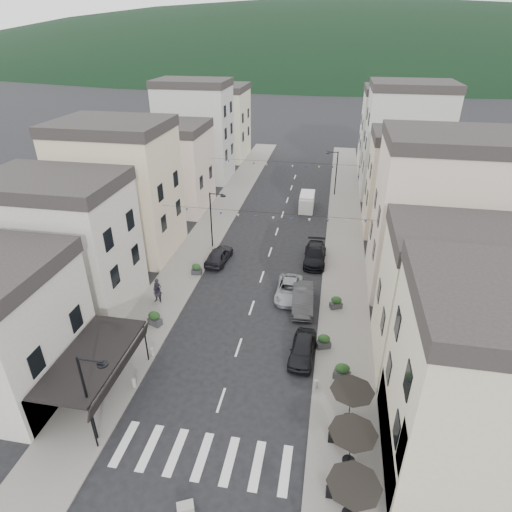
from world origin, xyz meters
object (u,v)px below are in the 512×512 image
at_px(parked_car_c, 289,289).
at_px(parked_car_e, 219,255).
at_px(parked_car_d, 315,255).
at_px(pedestrian_a, 158,290).
at_px(delivery_van, 307,201).
at_px(parked_car_a, 303,349).
at_px(parked_car_b, 303,299).
at_px(pedestrian_b, 158,294).

relative_size(parked_car_c, parked_car_e, 1.07).
bearing_deg(parked_car_d, pedestrian_a, -143.83).
relative_size(parked_car_c, parked_car_d, 0.92).
bearing_deg(delivery_van, parked_car_c, -90.39).
bearing_deg(parked_car_c, pedestrian_a, -166.29).
height_order(parked_car_c, pedestrian_a, pedestrian_a).
xyz_separation_m(parked_car_a, parked_car_e, (-9.20, 12.18, 0.04)).
height_order(parked_car_b, parked_car_e, parked_car_b).
relative_size(parked_car_d, pedestrian_a, 2.58).
height_order(parked_car_c, parked_car_d, parked_car_d).
height_order(parked_car_c, pedestrian_b, pedestrian_b).
relative_size(parked_car_c, pedestrian_b, 2.85).
bearing_deg(parked_car_c, parked_car_e, 146.95).
height_order(parked_car_b, pedestrian_a, pedestrian_a).
xyz_separation_m(parked_car_e, delivery_van, (7.35, 15.39, 0.28)).
xyz_separation_m(parked_car_a, parked_car_b, (-0.52, 6.02, 0.08)).
distance_m(parked_car_c, delivery_van, 20.12).
xyz_separation_m(parked_car_b, parked_car_d, (0.52, 7.98, -0.05)).
xyz_separation_m(parked_car_a, pedestrian_b, (-12.34, 4.39, 0.23)).
xyz_separation_m(parked_car_d, delivery_van, (-1.85, 13.58, 0.29)).
relative_size(parked_car_b, parked_car_c, 1.03).
relative_size(parked_car_b, parked_car_d, 0.94).
bearing_deg(parked_car_e, parked_car_b, 150.03).
bearing_deg(delivery_van, pedestrian_a, -115.53).
distance_m(parked_car_b, parked_car_c, 1.93).
relative_size(parked_car_a, parked_car_e, 0.94).
bearing_deg(parked_car_b, pedestrian_a, -178.01).
relative_size(parked_car_d, delivery_van, 1.16).
bearing_deg(parked_car_a, delivery_van, 97.08).
bearing_deg(parked_car_e, delivery_van, -110.12).
xyz_separation_m(parked_car_b, parked_car_e, (-8.68, 6.16, -0.04)).
relative_size(parked_car_e, delivery_van, 1.00).
height_order(parked_car_e, pedestrian_b, pedestrian_b).
bearing_deg(parked_car_a, parked_car_d, 93.24).
relative_size(parked_car_b, parked_car_e, 1.09).
relative_size(parked_car_a, parked_car_c, 0.89).
height_order(parked_car_b, parked_car_d, parked_car_b).
bearing_deg(delivery_van, pedestrian_b, -114.88).
bearing_deg(parked_car_a, parked_car_c, 106.80).
xyz_separation_m(parked_car_b, pedestrian_b, (-11.82, -1.63, 0.15)).
relative_size(parked_car_d, pedestrian_b, 3.11).
distance_m(parked_car_e, pedestrian_a, 8.14).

